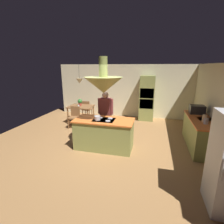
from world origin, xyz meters
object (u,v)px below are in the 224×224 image
Objects in this scene: chair_facing_island at (75,116)px; canister_sugar at (204,118)px; person_at_island at (106,112)px; chair_by_back_wall at (86,108)px; kitchen_island at (104,134)px; cup_on_table at (78,106)px; potted_plant_on_table at (80,102)px; microwave_on_counter at (197,109)px; dining_table at (81,108)px; oven_tower at (147,98)px; canister_flour at (206,121)px; cooking_pot_on_cooktop at (97,118)px.

chair_facing_island is 4.68m from canister_sugar.
person_at_island reaches higher than chair_by_back_wall.
kitchen_island is 2.57m from cup_on_table.
chair_facing_island is at bearing 153.78° from person_at_island.
potted_plant_on_table is at bearing 84.33° from chair_by_back_wall.
microwave_on_counter reaches higher than cup_on_table.
canister_sugar is (4.54, -1.63, 0.37)m from dining_table.
potted_plant_on_table is 3.33× the size of cup_on_table.
chair_by_back_wall is at bearing 89.57° from cup_on_table.
canister_flour is (1.74, -2.95, -0.03)m from oven_tower.
kitchen_island is 2.83m from potted_plant_on_table.
potted_plant_on_table is 4.96m from canister_flour.
chair_facing_island is 4.57m from microwave_on_counter.
canister_sugar is (2.99, -0.22, 0.08)m from person_at_island.
oven_tower is 2.53m from microwave_on_counter.
canister_flour is (4.54, -1.81, 0.34)m from dining_table.
oven_tower reaches higher than person_at_island.
kitchen_island is at bearing -47.94° from cup_on_table.
person_at_island is (-1.25, -2.54, -0.08)m from oven_tower.
chair_by_back_wall is 5.39× the size of canister_flour.
cup_on_table is 2.55m from cooking_pot_on_cooktop.
microwave_on_counter is at bearing -46.53° from oven_tower.
dining_table is 5.76× the size of cooking_pot_on_cooktop.
canister_sugar reaches higher than canister_flour.
oven_tower is 3.12m from cup_on_table.
chair_by_back_wall is at bearing 84.33° from potted_plant_on_table.
oven_tower is 2.89m from chair_by_back_wall.
person_at_island is (-0.15, 0.70, 0.48)m from kitchen_island.
canister_flour is at bearing 8.04° from cooking_pot_on_cooktop.
cooking_pot_on_cooktop is (1.55, -2.02, 0.19)m from cup_on_table.
canister_flour is 0.90× the size of cooking_pot_on_cooktop.
canister_sugar is (4.54, -2.27, 0.52)m from chair_by_back_wall.
chair_facing_island is at bearing -147.53° from oven_tower.
kitchen_island is 2.24m from chair_facing_island.
microwave_on_counter is at bearing -6.07° from cup_on_table.
dining_table is 0.29m from potted_plant_on_table.
cooking_pot_on_cooktop is (1.54, -2.23, 0.34)m from dining_table.
microwave_on_counter is (0.00, 0.93, 0.03)m from canister_sugar.
chair_facing_island is (-1.70, 1.46, 0.04)m from kitchen_island.
dining_table is 3.46× the size of potted_plant_on_table.
chair_by_back_wall is 3.29m from cooking_pot_on_cooktop.
person_at_island is at bearing -26.22° from chair_facing_island.
chair_by_back_wall is at bearing 118.23° from cooking_pot_on_cooktop.
cup_on_table is (-1.71, 1.89, 0.34)m from kitchen_island.
kitchen_island is at bearing -40.68° from chair_facing_island.
canister_sugar is 1.20× the size of cooking_pot_on_cooktop.
chair_facing_island is at bearing -90.00° from dining_table.
dining_table is at bearing -157.80° from oven_tower.
canister_flour is at bearing -22.14° from potted_plant_on_table.
oven_tower is 1.25× the size of person_at_island.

